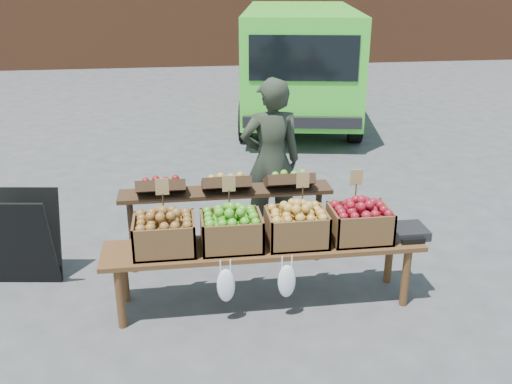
{
  "coord_description": "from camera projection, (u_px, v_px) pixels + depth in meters",
  "views": [
    {
      "loc": [
        -0.68,
        -4.24,
        2.74
      ],
      "look_at": [
        -0.02,
        0.52,
        0.85
      ],
      "focal_mm": 40.0,
      "sensor_mm": 36.0,
      "label": 1
    }
  ],
  "objects": [
    {
      "name": "ground",
      "position": [
        266.0,
        303.0,
        5.0
      ],
      "size": [
        80.0,
        80.0,
        0.0
      ],
      "primitive_type": "plane",
      "color": "#49494B"
    },
    {
      "name": "delivery_van",
      "position": [
        299.0,
        66.0,
        10.64
      ],
      "size": [
        2.92,
        4.93,
        2.07
      ],
      "primitive_type": null,
      "rotation": [
        0.0,
        0.0,
        -0.18
      ],
      "color": "#4BE036",
      "rests_on": "ground"
    },
    {
      "name": "vendor",
      "position": [
        271.0,
        162.0,
        5.89
      ],
      "size": [
        0.67,
        0.46,
        1.75
      ],
      "primitive_type": "imported",
      "rotation": [
        0.0,
        0.0,
        3.21
      ],
      "color": "#293023",
      "rests_on": "ground"
    },
    {
      "name": "chalkboard_sign",
      "position": [
        24.0,
        239.0,
        5.19
      ],
      "size": [
        0.63,
        0.4,
        0.89
      ],
      "primitive_type": null,
      "rotation": [
        0.0,
        0.0,
        -0.14
      ],
      "color": "black",
      "rests_on": "ground"
    },
    {
      "name": "back_table",
      "position": [
        227.0,
        217.0,
        5.46
      ],
      "size": [
        2.1,
        0.44,
        1.04
      ],
      "primitive_type": null,
      "color": "#372316",
      "rests_on": "ground"
    },
    {
      "name": "display_bench",
      "position": [
        264.0,
        274.0,
        4.91
      ],
      "size": [
        2.7,
        0.56,
        0.57
      ],
      "primitive_type": null,
      "color": "#53331A",
      "rests_on": "ground"
    },
    {
      "name": "crate_golden_apples",
      "position": [
        164.0,
        235.0,
        4.65
      ],
      "size": [
        0.5,
        0.4,
        0.28
      ],
      "primitive_type": null,
      "color": "#96622F",
      "rests_on": "display_bench"
    },
    {
      "name": "crate_russet_pears",
      "position": [
        231.0,
        231.0,
        4.72
      ],
      "size": [
        0.5,
        0.4,
        0.28
      ],
      "primitive_type": null,
      "color": "#378C1E",
      "rests_on": "display_bench"
    },
    {
      "name": "crate_red_apples",
      "position": [
        297.0,
        227.0,
        4.79
      ],
      "size": [
        0.5,
        0.4,
        0.28
      ],
      "primitive_type": null,
      "color": "#A9A438",
      "rests_on": "display_bench"
    },
    {
      "name": "crate_green_apples",
      "position": [
        360.0,
        224.0,
        4.86
      ],
      "size": [
        0.5,
        0.4,
        0.28
      ],
      "primitive_type": null,
      "color": "maroon",
      "rests_on": "display_bench"
    },
    {
      "name": "weighing_scale",
      "position": [
        406.0,
        231.0,
        4.95
      ],
      "size": [
        0.34,
        0.3,
        0.08
      ],
      "primitive_type": "cube",
      "color": "black",
      "rests_on": "display_bench"
    }
  ]
}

